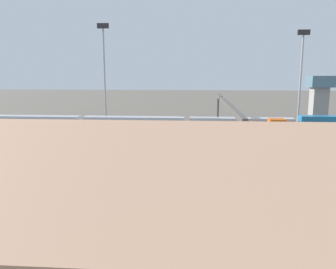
# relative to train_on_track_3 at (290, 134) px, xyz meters

# --- Properties ---
(ground_plane) EXTENTS (400.00, 400.00, 0.00)m
(ground_plane) POSITION_rel_train_on_track_3_xyz_m (16.69, 5.00, -2.16)
(ground_plane) COLOR #60594F
(track_bed_0) EXTENTS (140.00, 2.80, 0.12)m
(track_bed_0) POSITION_rel_train_on_track_3_xyz_m (16.69, -15.00, -2.10)
(track_bed_0) COLOR #3D3833
(track_bed_0) RESTS_ON ground_plane
(track_bed_1) EXTENTS (140.00, 2.80, 0.12)m
(track_bed_1) POSITION_rel_train_on_track_3_xyz_m (16.69, -10.00, -2.10)
(track_bed_1) COLOR #4C443D
(track_bed_1) RESTS_ON ground_plane
(track_bed_2) EXTENTS (140.00, 2.80, 0.12)m
(track_bed_2) POSITION_rel_train_on_track_3_xyz_m (16.69, -5.00, -2.10)
(track_bed_2) COLOR #4C443D
(track_bed_2) RESTS_ON ground_plane
(track_bed_3) EXTENTS (140.00, 2.80, 0.12)m
(track_bed_3) POSITION_rel_train_on_track_3_xyz_m (16.69, 0.00, -2.10)
(track_bed_3) COLOR #3D3833
(track_bed_3) RESTS_ON ground_plane
(track_bed_4) EXTENTS (140.00, 2.80, 0.12)m
(track_bed_4) POSITION_rel_train_on_track_3_xyz_m (16.69, 5.00, -2.10)
(track_bed_4) COLOR #3D3833
(track_bed_4) RESTS_ON ground_plane
(track_bed_5) EXTENTS (140.00, 2.80, 0.12)m
(track_bed_5) POSITION_rel_train_on_track_3_xyz_m (16.69, 10.00, -2.10)
(track_bed_5) COLOR #4C443D
(track_bed_5) RESTS_ON ground_plane
(track_bed_6) EXTENTS (140.00, 2.80, 0.12)m
(track_bed_6) POSITION_rel_train_on_track_3_xyz_m (16.69, 15.00, -2.10)
(track_bed_6) COLOR #4C443D
(track_bed_6) RESTS_ON ground_plane
(track_bed_7) EXTENTS (140.00, 2.80, 0.12)m
(track_bed_7) POSITION_rel_train_on_track_3_xyz_m (16.69, 20.00, -2.10)
(track_bed_7) COLOR #3D3833
(track_bed_7) RESTS_ON ground_plane
(track_bed_8) EXTENTS (140.00, 2.80, 0.12)m
(track_bed_8) POSITION_rel_train_on_track_3_xyz_m (16.69, 25.00, -2.10)
(track_bed_8) COLOR #4C443D
(track_bed_8) RESTS_ON ground_plane
(train_on_track_3) EXTENTS (10.00, 3.00, 5.00)m
(train_on_track_3) POSITION_rel_train_on_track_3_xyz_m (0.00, 0.00, 0.00)
(train_on_track_3) COLOR #D85914
(train_on_track_3) RESTS_ON ground_plane
(train_on_track_4) EXTENTS (119.80, 3.06, 3.80)m
(train_on_track_4) POSITION_rel_train_on_track_3_xyz_m (16.21, 5.00, -0.16)
(train_on_track_4) COLOR silver
(train_on_track_4) RESTS_ON ground_plane
(train_on_track_5) EXTENTS (10.00, 3.00, 5.00)m
(train_on_track_5) POSITION_rel_train_on_track_3_xyz_m (34.94, 10.00, 0.00)
(train_on_track_5) COLOR gold
(train_on_track_5) RESTS_ON ground_plane
(train_on_track_6) EXTENTS (10.00, 3.00, 5.00)m
(train_on_track_6) POSITION_rel_train_on_track_3_xyz_m (44.84, 15.00, 0.00)
(train_on_track_6) COLOR #D85914
(train_on_track_6) RESTS_ON ground_plane
(train_on_track_1) EXTENTS (90.60, 3.00, 4.40)m
(train_on_track_1) POSITION_rel_train_on_track_3_xyz_m (21.66, -10.00, -0.07)
(train_on_track_1) COLOR #1E6B9E
(train_on_track_1) RESTS_ON ground_plane
(light_mast_0) EXTENTS (2.80, 0.70, 23.67)m
(light_mast_0) POSITION_rel_train_on_track_3_xyz_m (-6.64, -18.16, 13.23)
(light_mast_0) COLOR #9EA0A5
(light_mast_0) RESTS_ON ground_plane
(light_mast_2) EXTENTS (2.80, 0.70, 25.60)m
(light_mast_2) POSITION_rel_train_on_track_3_xyz_m (41.00, -18.52, 14.30)
(light_mast_2) COLOR #9EA0A5
(light_mast_2) RESTS_ON ground_plane
(signal_gantry) EXTENTS (0.70, 45.00, 8.80)m
(signal_gantry) POSITION_rel_train_on_track_3_xyz_m (12.84, 5.00, 5.64)
(signal_gantry) COLOR #4C4742
(signal_gantry) RESTS_ON ground_plane
(maintenance_shed) EXTENTS (49.37, 20.79, 10.35)m
(maintenance_shed) POSITION_rel_train_on_track_3_xyz_m (19.50, 50.76, 3.02)
(maintenance_shed) COLOR tan
(maintenance_shed) RESTS_ON ground_plane
(control_tower) EXTENTS (6.00, 6.00, 12.96)m
(control_tower) POSITION_rel_train_on_track_3_xyz_m (-14.99, -28.72, 5.44)
(control_tower) COLOR gray
(control_tower) RESTS_ON ground_plane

